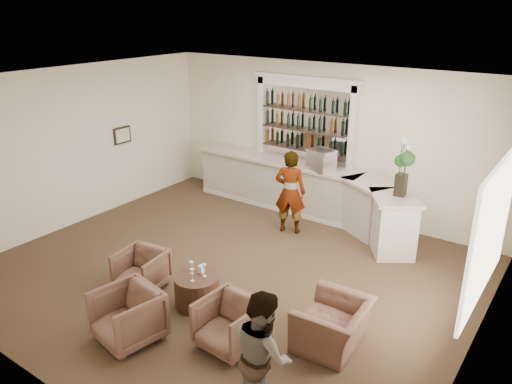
# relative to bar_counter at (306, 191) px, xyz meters

# --- Properties ---
(ground) EXTENTS (8.00, 8.00, 0.00)m
(ground) POSITION_rel_bar_counter_xyz_m (0.16, -3.00, -0.57)
(ground) COLOR #4D3426
(ground) RESTS_ON ground
(room_shell) EXTENTS (8.04, 7.02, 3.32)m
(room_shell) POSITION_rel_bar_counter_xyz_m (0.33, -2.29, 1.77)
(room_shell) COLOR #F4E7CA
(room_shell) RESTS_ON ground
(bar_counter) EXTENTS (5.72, 1.80, 1.14)m
(bar_counter) POSITION_rel_bar_counter_xyz_m (0.00, 0.00, 0.00)
(bar_counter) COLOR beige
(bar_counter) RESTS_ON ground
(back_bar_alcove) EXTENTS (2.64, 0.25, 3.00)m
(back_bar_alcove) POSITION_rel_bar_counter_xyz_m (-0.34, 0.41, 1.46)
(back_bar_alcove) COLOR white
(back_bar_alcove) RESTS_ON ground
(cocktail_table) EXTENTS (0.70, 0.70, 0.50)m
(cocktail_table) POSITION_rel_bar_counter_xyz_m (0.40, -4.08, -0.32)
(cocktail_table) COLOR #492B20
(cocktail_table) RESTS_ON ground
(sommelier) EXTENTS (0.73, 0.59, 1.74)m
(sommelier) POSITION_rel_bar_counter_xyz_m (0.15, -0.94, 0.30)
(sommelier) COLOR gray
(sommelier) RESTS_ON ground
(guest) EXTENTS (0.98, 0.95, 1.59)m
(guest) POSITION_rel_bar_counter_xyz_m (2.47, -5.29, 0.22)
(guest) COLOR gray
(guest) RESTS_ON ground
(armchair_left) EXTENTS (0.81, 0.83, 0.68)m
(armchair_left) POSITION_rel_bar_counter_xyz_m (-0.68, -4.23, -0.24)
(armchair_left) COLOR brown
(armchair_left) RESTS_ON ground
(armchair_center) EXTENTS (0.97, 0.99, 0.77)m
(armchair_center) POSITION_rel_bar_counter_xyz_m (0.19, -5.28, -0.19)
(armchair_center) COLOR brown
(armchair_center) RESTS_ON ground
(armchair_right) EXTENTS (0.81, 0.83, 0.71)m
(armchair_right) POSITION_rel_bar_counter_xyz_m (1.43, -4.59, -0.22)
(armchair_right) COLOR brown
(armchair_right) RESTS_ON ground
(armchair_far) EXTENTS (0.95, 1.07, 0.66)m
(armchair_far) POSITION_rel_bar_counter_xyz_m (2.58, -3.75, -0.24)
(armchair_far) COLOR brown
(armchair_far) RESTS_ON ground
(espresso_machine) EXTENTS (0.60, 0.54, 0.45)m
(espresso_machine) POSITION_rel_bar_counter_xyz_m (0.35, -0.05, 0.79)
(espresso_machine) COLOR silver
(espresso_machine) RESTS_ON bar_counter
(flower_vase) EXTENTS (0.29, 0.29, 1.10)m
(flower_vase) POSITION_rel_bar_counter_xyz_m (2.25, -0.53, 1.19)
(flower_vase) COLOR black
(flower_vase) RESTS_ON bar_counter
(wine_glass_bar_left) EXTENTS (0.07, 0.07, 0.21)m
(wine_glass_bar_left) POSITION_rel_bar_counter_xyz_m (-0.03, 0.03, 0.67)
(wine_glass_bar_left) COLOR white
(wine_glass_bar_left) RESTS_ON bar_counter
(wine_glass_bar_right) EXTENTS (0.07, 0.07, 0.21)m
(wine_glass_bar_right) POSITION_rel_bar_counter_xyz_m (0.39, -0.04, 0.67)
(wine_glass_bar_right) COLOR white
(wine_glass_bar_right) RESTS_ON bar_counter
(wine_glass_tbl_a) EXTENTS (0.07, 0.07, 0.21)m
(wine_glass_tbl_a) POSITION_rel_bar_counter_xyz_m (0.28, -4.05, 0.03)
(wine_glass_tbl_a) COLOR white
(wine_glass_tbl_a) RESTS_ON cocktail_table
(wine_glass_tbl_b) EXTENTS (0.07, 0.07, 0.21)m
(wine_glass_tbl_b) POSITION_rel_bar_counter_xyz_m (0.50, -4.00, 0.03)
(wine_glass_tbl_b) COLOR white
(wine_glass_tbl_b) RESTS_ON cocktail_table
(wine_glass_tbl_c) EXTENTS (0.07, 0.07, 0.21)m
(wine_glass_tbl_c) POSITION_rel_bar_counter_xyz_m (0.44, -4.21, 0.03)
(wine_glass_tbl_c) COLOR white
(wine_glass_tbl_c) RESTS_ON cocktail_table
(napkin_holder) EXTENTS (0.08, 0.08, 0.12)m
(napkin_holder) POSITION_rel_bar_counter_xyz_m (0.38, -3.94, -0.01)
(napkin_holder) COLOR white
(napkin_holder) RESTS_ON cocktail_table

